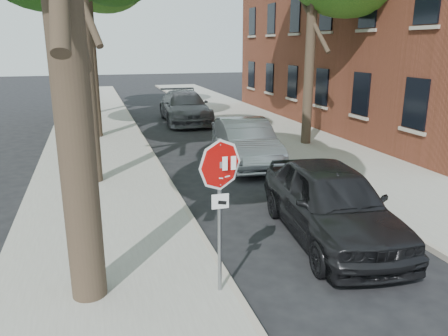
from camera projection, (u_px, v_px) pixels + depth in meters
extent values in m
plane|color=black|center=(258.00, 289.00, 7.60)|extent=(120.00, 120.00, 0.00)
cube|color=gray|center=(96.00, 147.00, 17.94)|extent=(4.00, 55.00, 0.12)
cube|color=gray|center=(286.00, 135.00, 20.31)|extent=(4.00, 55.00, 0.12)
cube|color=#9E9384|center=(146.00, 144.00, 18.51)|extent=(0.12, 55.00, 0.13)
cube|color=#9E9384|center=(244.00, 138.00, 19.74)|extent=(0.12, 55.00, 0.13)
cylinder|color=gray|center=(220.00, 218.00, 7.02)|extent=(0.06, 0.06, 2.60)
cube|color=#99999E|center=(220.00, 165.00, 6.75)|extent=(0.05, 0.06, 0.10)
cylinder|color=#99999E|center=(220.00, 165.00, 6.74)|extent=(0.76, 0.32, 0.82)
cylinder|color=white|center=(220.00, 165.00, 6.73)|extent=(0.76, 0.32, 0.82)
cylinder|color=#B70907|center=(220.00, 165.00, 6.73)|extent=(0.68, 0.29, 0.74)
cube|color=white|center=(207.00, 165.00, 6.65)|extent=(0.08, 0.00, 0.22)
cube|color=white|center=(216.00, 164.00, 6.69)|extent=(0.08, 0.00, 0.22)
cube|color=white|center=(225.00, 164.00, 6.73)|extent=(0.08, 0.00, 0.22)
cube|color=white|center=(234.00, 163.00, 6.77)|extent=(0.08, 0.00, 0.22)
cube|color=silver|center=(214.00, 178.00, 6.73)|extent=(0.08, 0.00, 0.03)
cube|color=silver|center=(221.00, 178.00, 6.77)|extent=(0.08, 0.00, 0.03)
cube|color=silver|center=(227.00, 176.00, 6.80)|extent=(0.08, 0.00, 0.03)
cube|color=white|center=(220.00, 201.00, 6.90)|extent=(0.28, 0.02, 0.24)
cube|color=black|center=(222.00, 203.00, 6.90)|extent=(0.15, 0.00, 0.08)
cylinder|color=black|center=(82.00, 16.00, 12.00)|extent=(0.44, 0.44, 9.50)
cylinder|color=black|center=(88.00, 20.00, 18.44)|extent=(0.48, 0.48, 10.00)
cylinder|color=black|center=(83.00, 36.00, 24.94)|extent=(0.40, 0.40, 9.00)
cylinder|color=black|center=(311.00, 31.00, 17.23)|extent=(0.40, 0.40, 9.00)
imported|color=black|center=(331.00, 202.00, 9.45)|extent=(2.52, 5.07, 1.66)
imported|color=gray|center=(246.00, 142.00, 15.50)|extent=(2.12, 4.91, 1.57)
imported|color=#4E4E53|center=(185.00, 107.00, 23.90)|extent=(2.62, 5.91, 1.68)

